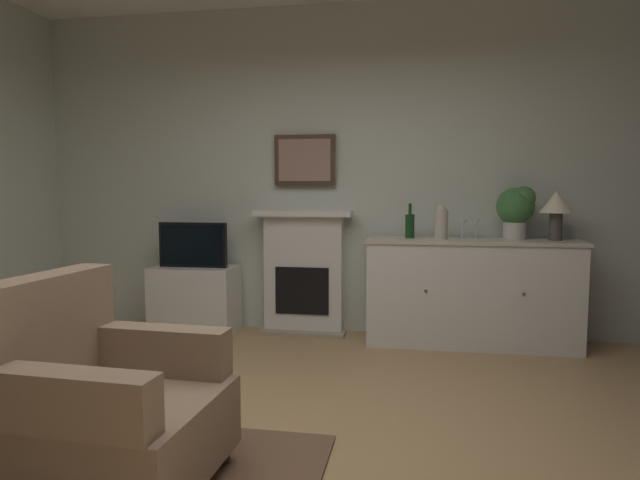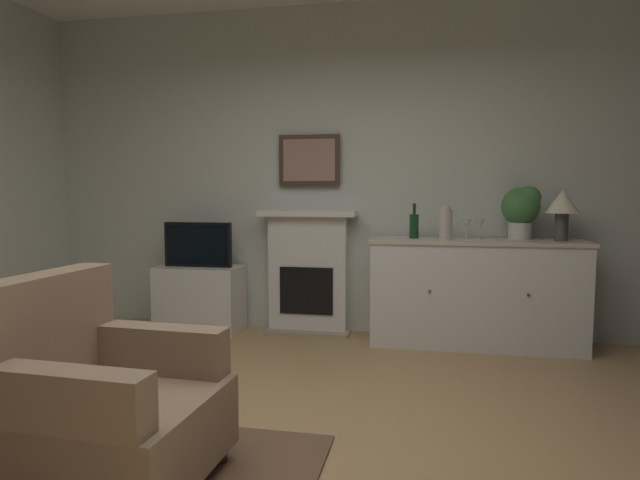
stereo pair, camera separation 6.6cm
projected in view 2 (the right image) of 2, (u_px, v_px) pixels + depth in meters
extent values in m
cube|color=tan|center=(268.00, 477.00, 2.52)|extent=(5.80, 5.14, 0.10)
cube|color=silver|center=(349.00, 171.00, 4.86)|extent=(5.80, 0.06, 2.91)
cube|color=white|center=(309.00, 274.00, 4.89)|extent=(0.70, 0.18, 1.05)
cube|color=tan|center=(306.00, 332.00, 4.84)|extent=(0.77, 0.20, 0.03)
cube|color=black|center=(306.00, 291.00, 4.81)|extent=(0.48, 0.02, 0.42)
cube|color=white|center=(308.00, 213.00, 4.81)|extent=(0.87, 0.27, 0.05)
cube|color=#473323|center=(309.00, 160.00, 4.84)|extent=(0.55, 0.03, 0.45)
cube|color=#9E7A6B|center=(309.00, 160.00, 4.82)|extent=(0.47, 0.01, 0.37)
cube|color=white|center=(475.00, 295.00, 4.44)|extent=(1.68, 0.45, 0.85)
cube|color=beige|center=(477.00, 241.00, 4.40)|extent=(1.71, 0.48, 0.03)
sphere|color=brown|center=(430.00, 291.00, 4.28)|extent=(0.02, 0.02, 0.02)
sphere|color=brown|center=(528.00, 295.00, 4.13)|extent=(0.02, 0.02, 0.02)
cylinder|color=#4C4742|center=(561.00, 227.00, 4.26)|extent=(0.10, 0.10, 0.22)
cone|color=#EFE5C6|center=(562.00, 202.00, 4.25)|extent=(0.26, 0.26, 0.18)
cylinder|color=#193F1E|center=(414.00, 226.00, 4.51)|extent=(0.08, 0.08, 0.20)
cylinder|color=#193F1E|center=(414.00, 209.00, 4.50)|extent=(0.03, 0.03, 0.09)
cylinder|color=silver|center=(467.00, 240.00, 4.37)|extent=(0.06, 0.06, 0.00)
cylinder|color=silver|center=(467.00, 234.00, 4.37)|extent=(0.01, 0.01, 0.09)
cone|color=silver|center=(467.00, 224.00, 4.36)|extent=(0.07, 0.07, 0.07)
cylinder|color=silver|center=(480.00, 239.00, 4.40)|extent=(0.06, 0.06, 0.00)
cylinder|color=silver|center=(480.00, 233.00, 4.40)|extent=(0.01, 0.01, 0.09)
cone|color=silver|center=(480.00, 224.00, 4.39)|extent=(0.07, 0.07, 0.07)
cylinder|color=beige|center=(445.00, 225.00, 4.39)|extent=(0.11, 0.11, 0.24)
sphere|color=beige|center=(446.00, 210.00, 4.38)|extent=(0.08, 0.08, 0.08)
cube|color=white|center=(200.00, 299.00, 4.94)|extent=(0.75, 0.42, 0.59)
cube|color=black|center=(198.00, 245.00, 4.87)|extent=(0.62, 0.06, 0.40)
cube|color=black|center=(197.00, 245.00, 4.84)|extent=(0.57, 0.01, 0.35)
cylinder|color=beige|center=(520.00, 231.00, 4.38)|extent=(0.18, 0.18, 0.14)
sphere|color=#3D753D|center=(521.00, 206.00, 4.36)|extent=(0.30, 0.30, 0.30)
sphere|color=#3D753D|center=(529.00, 198.00, 4.31)|extent=(0.18, 0.18, 0.18)
cube|color=#8C7259|center=(115.00, 433.00, 2.28)|extent=(0.83, 0.80, 0.32)
cube|color=#8C7259|center=(43.00, 332.00, 2.32)|extent=(0.19, 0.77, 0.50)
cube|color=#8C7259|center=(58.00, 399.00, 1.94)|extent=(0.73, 0.17, 0.22)
cube|color=#8C7259|center=(154.00, 349.00, 2.56)|extent=(0.73, 0.17, 0.22)
cylinder|color=#473323|center=(222.00, 454.00, 2.52)|extent=(0.05, 0.05, 0.10)
cylinder|color=#473323|center=(95.00, 438.00, 2.69)|extent=(0.05, 0.05, 0.10)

